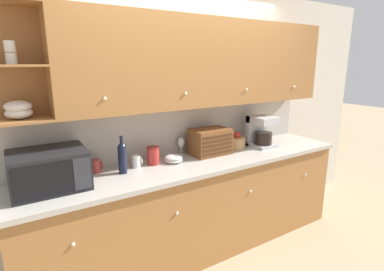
% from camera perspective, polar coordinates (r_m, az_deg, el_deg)
% --- Properties ---
extents(ground_plane, '(24.00, 24.00, 0.00)m').
position_cam_1_polar(ground_plane, '(3.52, -2.00, -18.18)').
color(ground_plane, tan).
extents(wall_back, '(5.65, 0.06, 2.60)m').
position_cam_1_polar(wall_back, '(3.06, -2.49, 3.20)').
color(wall_back, beige).
rests_on(wall_back, ground_plane).
extents(counter_unit, '(3.27, 0.66, 0.95)m').
position_cam_1_polar(counter_unit, '(3.05, 0.97, -13.23)').
color(counter_unit, '#A36B38').
rests_on(counter_unit, ground_plane).
extents(backsplash_panel, '(3.25, 0.01, 0.50)m').
position_cam_1_polar(backsplash_panel, '(3.05, -2.13, 1.26)').
color(backsplash_panel, '#B7B2A8').
rests_on(backsplash_panel, counter_unit).
extents(upper_cabinets, '(3.25, 0.36, 0.81)m').
position_cam_1_polar(upper_cabinets, '(2.94, 2.34, 13.62)').
color(upper_cabinets, '#A36B38').
rests_on(upper_cabinets, backsplash_panel).
extents(microwave, '(0.53, 0.43, 0.29)m').
position_cam_1_polar(microwave, '(2.45, -25.56, -5.92)').
color(microwave, black).
rests_on(microwave, counter_unit).
extents(mug_blue_second, '(0.10, 0.08, 0.11)m').
position_cam_1_polar(mug_blue_second, '(2.68, -17.82, -5.56)').
color(mug_blue_second, '#B73D38').
rests_on(mug_blue_second, counter_unit).
extents(wine_bottle, '(0.07, 0.07, 0.32)m').
position_cam_1_polar(wine_bottle, '(2.57, -13.14, -3.95)').
color(wine_bottle, black).
rests_on(wine_bottle, counter_unit).
extents(mug, '(0.09, 0.08, 0.11)m').
position_cam_1_polar(mug, '(2.71, -10.52, -4.90)').
color(mug, silver).
rests_on(mug, counter_unit).
extents(storage_canister, '(0.12, 0.12, 0.16)m').
position_cam_1_polar(storage_canister, '(2.76, -7.42, -3.81)').
color(storage_canister, '#B22D28').
rests_on(storage_canister, counter_unit).
extents(bowl_stack_on_counter, '(0.17, 0.17, 0.07)m').
position_cam_1_polar(bowl_stack_on_counter, '(2.81, -3.55, -4.42)').
color(bowl_stack_on_counter, silver).
rests_on(bowl_stack_on_counter, counter_unit).
extents(wine_glass, '(0.07, 0.07, 0.18)m').
position_cam_1_polar(wine_glass, '(3.01, -2.10, -1.41)').
color(wine_glass, silver).
rests_on(wine_glass, counter_unit).
extents(bread_box, '(0.39, 0.26, 0.26)m').
position_cam_1_polar(bread_box, '(3.03, 3.50, -1.18)').
color(bread_box, brown).
rests_on(bread_box, counter_unit).
extents(fruit_basket, '(0.25, 0.25, 0.18)m').
position_cam_1_polar(fruit_basket, '(3.29, 7.96, -1.28)').
color(fruit_basket, '#A87F4C').
rests_on(fruit_basket, counter_unit).
extents(coffee_maker, '(0.25, 0.28, 0.34)m').
position_cam_1_polar(coffee_maker, '(3.41, 12.93, 0.84)').
color(coffee_maker, '#B7B7BC').
rests_on(coffee_maker, counter_unit).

